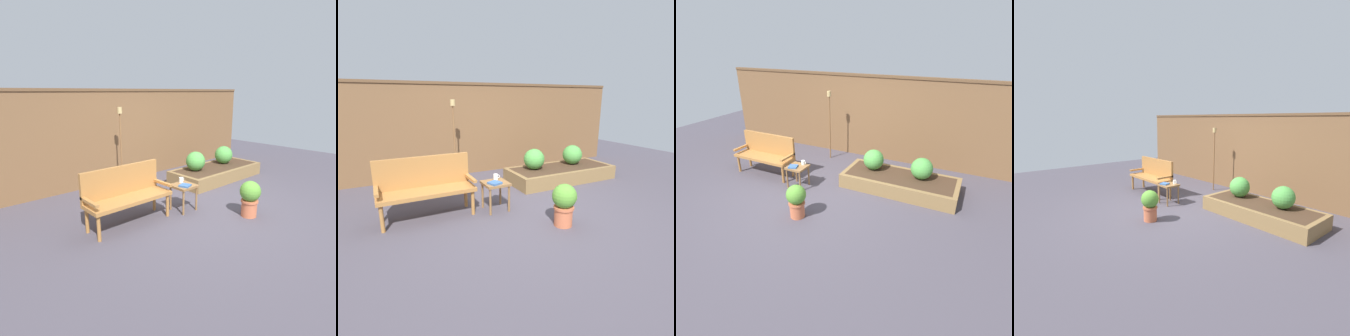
{
  "view_description": "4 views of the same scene",
  "coord_description": "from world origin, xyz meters",
  "views": [
    {
      "loc": [
        -3.93,
        -3.26,
        2.1
      ],
      "look_at": [
        -0.13,
        0.94,
        0.61
      ],
      "focal_mm": 31.18,
      "sensor_mm": 36.0,
      "label": 1
    },
    {
      "loc": [
        -2.07,
        -3.5,
        1.81
      ],
      "look_at": [
        -0.05,
        0.53,
        0.61
      ],
      "focal_mm": 28.21,
      "sensor_mm": 36.0,
      "label": 2
    },
    {
      "loc": [
        2.88,
        -4.08,
        2.9
      ],
      "look_at": [
        0.62,
        0.45,
        0.56
      ],
      "focal_mm": 29.36,
      "sensor_mm": 36.0,
      "label": 3
    },
    {
      "loc": [
        4.58,
        -3.48,
        2.03
      ],
      "look_at": [
        -0.01,
        0.34,
        0.92
      ],
      "focal_mm": 28.39,
      "sensor_mm": 36.0,
      "label": 4
    }
  ],
  "objects": [
    {
      "name": "ground_plane",
      "position": [
        0.0,
        0.0,
        0.0
      ],
      "size": [
        14.0,
        14.0,
        0.0
      ],
      "primitive_type": "plane",
      "color": "#47424C"
    },
    {
      "name": "garden_bench",
      "position": [
        -1.45,
        0.5,
        0.54
      ],
      "size": [
        1.44,
        0.48,
        0.94
      ],
      "color": "#A87038",
      "rests_on": "ground_plane"
    },
    {
      "name": "potted_boxwood",
      "position": [
        0.26,
        -0.72,
        0.36
      ],
      "size": [
        0.35,
        0.35,
        0.63
      ],
      "color": "#C66642",
      "rests_on": "ground_plane"
    },
    {
      "name": "fence_back",
      "position": [
        0.0,
        2.6,
        1.09
      ],
      "size": [
        8.4,
        0.14,
        2.16
      ],
      "color": "brown",
      "rests_on": "ground_plane"
    },
    {
      "name": "shrub_far_corner",
      "position": [
        2.03,
        1.21,
        0.52
      ],
      "size": [
        0.45,
        0.45,
        0.45
      ],
      "color": "brown",
      "rests_on": "raised_planter_bed"
    },
    {
      "name": "raised_planter_bed",
      "position": [
        1.62,
        1.1,
        0.15
      ],
      "size": [
        2.4,
        1.0,
        0.3
      ],
      "color": "olive",
      "rests_on": "ground_plane"
    },
    {
      "name": "tiki_torch",
      "position": [
        -0.56,
        1.98,
        1.21
      ],
      "size": [
        0.1,
        0.1,
        1.78
      ],
      "color": "brown",
      "rests_on": "ground_plane"
    },
    {
      "name": "cup_on_table",
      "position": [
        -0.32,
        0.37,
        0.53
      ],
      "size": [
        0.12,
        0.08,
        0.09
      ],
      "color": "white",
      "rests_on": "side_table"
    },
    {
      "name": "side_table",
      "position": [
        -0.39,
        0.24,
        0.4
      ],
      "size": [
        0.4,
        0.4,
        0.48
      ],
      "color": "olive",
      "rests_on": "ground_plane"
    },
    {
      "name": "shrub_near_bench",
      "position": [
        0.97,
        1.21,
        0.52
      ],
      "size": [
        0.45,
        0.45,
        0.45
      ],
      "color": "brown",
      "rests_on": "raised_planter_bed"
    },
    {
      "name": "book_on_table",
      "position": [
        -0.44,
        0.16,
        0.5
      ],
      "size": [
        0.23,
        0.23,
        0.03
      ],
      "primitive_type": "cube",
      "rotation": [
        0.0,
        0.0,
        0.34
      ],
      "color": "#38609E",
      "rests_on": "side_table"
    }
  ]
}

